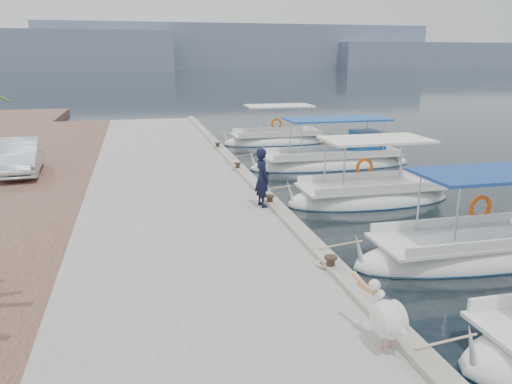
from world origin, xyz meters
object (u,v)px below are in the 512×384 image
at_px(fishing_caique_d, 333,162).
at_px(fishing_caique_c, 369,198).
at_px(fisherman, 262,178).
at_px(parked_car, 20,156).
at_px(pelican, 386,317).
at_px(fishing_caique_b, 492,252).
at_px(fishing_caique_e, 276,141).

bearing_deg(fishing_caique_d, fishing_caique_c, -99.88).
distance_m(fishing_caique_d, fisherman, 8.88).
xyz_separation_m(fishing_caique_c, parked_car, (-12.30, 5.26, 1.05)).
height_order(pelican, fisherman, fisherman).
height_order(pelican, parked_car, parked_car).
bearing_deg(fishing_caique_d, fisherman, -126.30).
xyz_separation_m(fishing_caique_d, fisherman, (-5.21, -7.09, 1.21)).
height_order(fishing_caique_b, fisherman, fisherman).
height_order(fishing_caique_e, pelican, fishing_caique_e).
relative_size(fishing_caique_b, fishing_caique_e, 1.21).
relative_size(fishing_caique_e, pelican, 4.81).
xyz_separation_m(fishing_caique_c, fishing_caique_e, (0.16, 12.58, -0.00)).
relative_size(fishing_caique_c, fishing_caique_d, 0.77).
bearing_deg(fishing_caique_e, fishing_caique_b, -87.93).
bearing_deg(fishing_caique_d, parked_car, -177.70).
xyz_separation_m(fishing_caique_b, fishing_caique_e, (-0.65, 17.96, 0.00)).
distance_m(fishing_caique_d, parked_car, 13.35).
bearing_deg(fishing_caique_e, fisherman, -107.44).
xyz_separation_m(fishing_caique_d, fishing_caique_e, (-0.85, 6.79, -0.06)).
distance_m(fishing_caique_e, pelican, 22.23).
height_order(fishing_caique_e, fisherman, fisherman).
distance_m(fisherman, parked_car, 10.42).
distance_m(pelican, parked_car, 16.57).
bearing_deg(fisherman, fishing_caique_d, -45.78).
xyz_separation_m(pelican, parked_car, (-8.09, 14.46, 0.15)).
bearing_deg(fishing_caique_d, pelican, -109.17).
bearing_deg(fishing_caique_c, fishing_caique_e, 89.27).
bearing_deg(parked_car, fishing_caique_e, 25.52).
height_order(fishing_caique_d, pelican, fishing_caique_d).
distance_m(fishing_caique_c, fishing_caique_e, 12.58).
xyz_separation_m(fishing_caique_d, pelican, (-5.21, -14.99, 0.84)).
relative_size(fishing_caique_c, pelican, 4.57).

